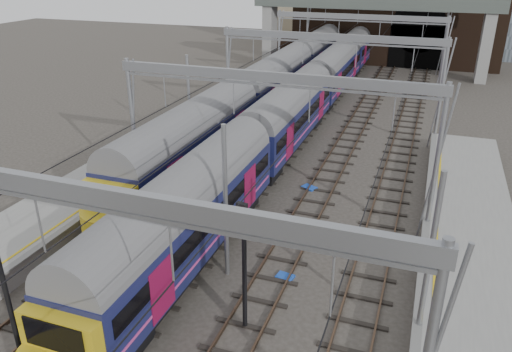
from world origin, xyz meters
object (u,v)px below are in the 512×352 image
at_px(train_second, 274,82).
at_px(signal_near_left, 5,297).
at_px(train_main, 315,89).
at_px(signal_near_centre, 244,253).

xyz_separation_m(train_second, signal_near_left, (1.72, -33.23, 0.61)).
xyz_separation_m(train_main, train_second, (-4.00, 0.90, 0.05)).
xyz_separation_m(train_main, signal_near_centre, (3.99, -27.67, 0.84)).
distance_m(train_main, train_second, 4.10).
bearing_deg(signal_near_left, train_main, 93.54).
xyz_separation_m(train_main, signal_near_left, (-2.28, -32.33, 0.66)).
bearing_deg(signal_near_centre, train_second, 117.83).
relative_size(train_main, signal_near_centre, 12.18).
bearing_deg(train_second, train_main, -12.72).
height_order(train_main, signal_near_left, signal_near_left).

